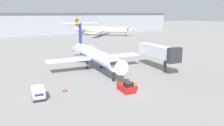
% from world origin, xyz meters
% --- Properties ---
extents(ground_plane, '(600.00, 600.00, 0.00)m').
position_xyz_m(ground_plane, '(0.00, 0.00, 0.00)').
color(ground_plane, gray).
extents(terminal_building, '(180.00, 16.80, 13.72)m').
position_xyz_m(terminal_building, '(0.00, 120.00, 6.89)').
color(terminal_building, '#9EA3AD').
rests_on(terminal_building, ground).
extents(airplane_main, '(23.31, 26.95, 10.78)m').
position_xyz_m(airplane_main, '(-0.25, 18.00, 3.57)').
color(airplane_main, silver).
rests_on(airplane_main, ground).
extents(pushback_tug, '(2.05, 3.71, 1.84)m').
position_xyz_m(pushback_tug, '(-0.48, 1.05, 0.68)').
color(pushback_tug, '#B21919').
rests_on(pushback_tug, ground).
extents(luggage_cart, '(1.87, 3.13, 1.92)m').
position_xyz_m(luggage_cart, '(-14.93, 3.61, 0.96)').
color(luggage_cart, '#232326').
rests_on(luggage_cart, ground).
extents(worker_near_tug, '(0.40, 0.25, 1.76)m').
position_xyz_m(worker_near_tug, '(1.39, 0.80, 0.92)').
color(worker_near_tug, '#232838').
rests_on(worker_near_tug, ground).
extents(traffic_cone_left, '(0.72, 0.72, 0.84)m').
position_xyz_m(traffic_cone_left, '(-10.34, 5.41, 0.40)').
color(traffic_cone_left, black).
rests_on(traffic_cone_left, ground).
extents(airplane_parked_far_left, '(31.89, 29.48, 10.46)m').
position_xyz_m(airplane_parked_far_left, '(31.22, 94.10, 3.65)').
color(airplane_parked_far_left, white).
rests_on(airplane_parked_far_left, ground).
extents(jet_bridge, '(3.20, 13.32, 6.19)m').
position_xyz_m(jet_bridge, '(13.50, 11.35, 4.45)').
color(jet_bridge, '#2D2D33').
rests_on(jet_bridge, ground).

